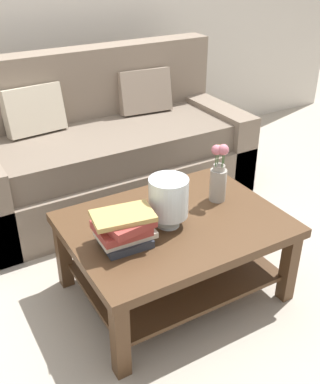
{
  "coord_description": "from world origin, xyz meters",
  "views": [
    {
      "loc": [
        -1.08,
        -2.08,
        1.76
      ],
      "look_at": [
        -0.0,
        -0.23,
        0.56
      ],
      "focal_mm": 43.01,
      "sensor_mm": 36.0,
      "label": 1
    }
  ],
  "objects_px": {
    "coffee_table": "(174,242)",
    "book_stack_main": "(124,228)",
    "couch": "(106,151)",
    "glass_hurricane_vase": "(169,198)",
    "flower_pitcher": "(219,175)"
  },
  "relations": [
    {
      "from": "couch",
      "to": "book_stack_main",
      "type": "bearing_deg",
      "value": -110.26
    },
    {
      "from": "couch",
      "to": "coffee_table",
      "type": "height_order",
      "value": "couch"
    },
    {
      "from": "coffee_table",
      "to": "glass_hurricane_vase",
      "type": "xyz_separation_m",
      "value": [
        -0.05,
        -0.01,
        0.29
      ]
    },
    {
      "from": "glass_hurricane_vase",
      "to": "flower_pitcher",
      "type": "distance_m",
      "value": 0.38
    },
    {
      "from": "couch",
      "to": "flower_pitcher",
      "type": "relative_size",
      "value": 5.84
    },
    {
      "from": "coffee_table",
      "to": "glass_hurricane_vase",
      "type": "relative_size",
      "value": 4.2
    },
    {
      "from": "book_stack_main",
      "to": "glass_hurricane_vase",
      "type": "distance_m",
      "value": 0.28
    },
    {
      "from": "couch",
      "to": "coffee_table",
      "type": "xyz_separation_m",
      "value": [
        -0.15,
        -1.19,
        -0.03
      ]
    },
    {
      "from": "coffee_table",
      "to": "book_stack_main",
      "type": "bearing_deg",
      "value": -170.8
    },
    {
      "from": "couch",
      "to": "coffee_table",
      "type": "relative_size",
      "value": 1.82
    },
    {
      "from": "couch",
      "to": "flower_pitcher",
      "type": "distance_m",
      "value": 1.16
    },
    {
      "from": "couch",
      "to": "coffee_table",
      "type": "bearing_deg",
      "value": -97.02
    },
    {
      "from": "coffee_table",
      "to": "flower_pitcher",
      "type": "height_order",
      "value": "flower_pitcher"
    },
    {
      "from": "glass_hurricane_vase",
      "to": "couch",
      "type": "bearing_deg",
      "value": 80.88
    },
    {
      "from": "coffee_table",
      "to": "book_stack_main",
      "type": "relative_size",
      "value": 3.6
    }
  ]
}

